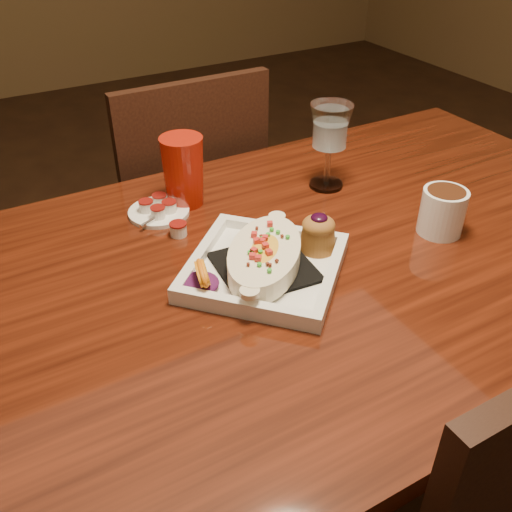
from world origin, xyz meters
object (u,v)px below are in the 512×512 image
plate (269,259)px  saucer (159,210)px  table (308,295)px  chair_far (184,215)px  red_tumbler (183,171)px  coffee_mug (444,209)px  goblet (330,131)px

plate → saucer: (-0.10, 0.28, -0.02)m
table → chair_far: (-0.00, 0.63, -0.15)m
table → red_tumbler: 0.36m
chair_far → plate: (-0.10, -0.64, 0.27)m
coffee_mug → red_tumbler: (-0.39, 0.35, 0.02)m
chair_far → goblet: (0.18, -0.42, 0.37)m
table → red_tumbler: size_ratio=10.21×
table → coffee_mug: 0.31m
table → goblet: size_ratio=8.01×
table → saucer: saucer is taller
coffee_mug → table: bearing=151.4°
plate → chair_far: bearing=38.0°
table → coffee_mug: (0.26, -0.06, 0.15)m
table → goblet: goblet is taller
goblet → saucer: goblet is taller
chair_far → plate: 0.70m
table → chair_far: bearing=90.0°
chair_far → red_tumbler: (-0.12, -0.34, 0.32)m
table → coffee_mug: coffee_mug is taller
plate → saucer: size_ratio=2.86×
goblet → red_tumbler: goblet is taller
table → plate: 0.16m
chair_far → coffee_mug: bearing=111.1°
table → plate: plate is taller
goblet → saucer: (-0.37, 0.07, -0.12)m
red_tumbler → chair_far: bearing=70.1°
table → plate: bearing=-174.5°
chair_far → table: bearing=90.0°
table → goblet: (0.18, 0.21, 0.23)m
goblet → red_tumbler: bearing=164.4°
red_tumbler → table: bearing=-67.1°
red_tumbler → coffee_mug: bearing=-41.9°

